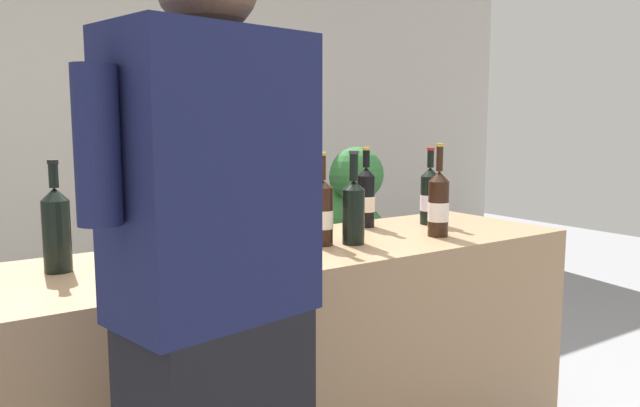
# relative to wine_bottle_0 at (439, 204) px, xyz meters

# --- Properties ---
(wall_back) EXTENTS (8.00, 0.10, 2.80)m
(wall_back) POSITION_rel_wine_bottle_0_xyz_m (-0.61, 2.73, 0.37)
(wall_back) COLOR beige
(wall_back) RESTS_ON ground_plane
(counter) EXTENTS (2.29, 0.67, 0.91)m
(counter) POSITION_rel_wine_bottle_0_xyz_m (-0.61, 0.13, -0.58)
(counter) COLOR #9E7A56
(counter) RESTS_ON ground_plane
(wine_bottle_0) EXTENTS (0.08, 0.08, 0.36)m
(wine_bottle_0) POSITION_rel_wine_bottle_0_xyz_m (0.00, 0.00, 0.00)
(wine_bottle_0) COLOR black
(wine_bottle_0) RESTS_ON counter
(wine_bottle_1) EXTENTS (0.08, 0.08, 0.34)m
(wine_bottle_1) POSITION_rel_wine_bottle_0_xyz_m (-0.47, 0.11, -0.01)
(wine_bottle_1) COLOR black
(wine_bottle_1) RESTS_ON counter
(wine_bottle_2) EXTENTS (0.08, 0.08, 0.33)m
(wine_bottle_2) POSITION_rel_wine_bottle_0_xyz_m (-0.45, 0.29, -0.01)
(wine_bottle_2) COLOR black
(wine_bottle_2) RESTS_ON counter
(wine_bottle_3) EXTENTS (0.08, 0.08, 0.34)m
(wine_bottle_3) POSITION_rel_wine_bottle_0_xyz_m (-1.35, 0.23, 0.01)
(wine_bottle_3) COLOR black
(wine_bottle_3) RESTS_ON counter
(wine_bottle_4) EXTENTS (0.08, 0.08, 0.33)m
(wine_bottle_4) POSITION_rel_wine_bottle_0_xyz_m (0.18, 0.23, -0.00)
(wine_bottle_4) COLOR black
(wine_bottle_4) RESTS_ON counter
(wine_bottle_5) EXTENTS (0.08, 0.08, 0.34)m
(wine_bottle_5) POSITION_rel_wine_bottle_0_xyz_m (-0.37, 0.06, 0.00)
(wine_bottle_5) COLOR black
(wine_bottle_5) RESTS_ON counter
(wine_bottle_6) EXTENTS (0.08, 0.08, 0.33)m
(wine_bottle_6) POSITION_rel_wine_bottle_0_xyz_m (-0.65, 0.27, -0.01)
(wine_bottle_6) COLOR black
(wine_bottle_6) RESTS_ON counter
(wine_bottle_7) EXTENTS (0.08, 0.08, 0.34)m
(wine_bottle_7) POSITION_rel_wine_bottle_0_xyz_m (-0.10, 0.33, 0.00)
(wine_bottle_7) COLOR black
(wine_bottle_7) RESTS_ON counter
(wine_glass) EXTENTS (0.07, 0.07, 0.19)m
(wine_glass) POSITION_rel_wine_bottle_0_xyz_m (-0.75, 0.05, -0.00)
(wine_glass) COLOR silver
(wine_glass) RESTS_ON counter
(person_server) EXTENTS (0.56, 0.35, 1.68)m
(person_server) POSITION_rel_wine_bottle_0_xyz_m (-0.56, 0.84, -0.21)
(person_server) COLOR black
(person_server) RESTS_ON ground_plane
(person_guest) EXTENTS (0.55, 0.31, 1.73)m
(person_guest) POSITION_rel_wine_bottle_0_xyz_m (-1.21, -0.55, -0.18)
(person_guest) COLOR black
(person_guest) RESTS_ON ground_plane
(potted_shrub) EXTENTS (0.46, 0.49, 1.20)m
(potted_shrub) POSITION_rel_wine_bottle_0_xyz_m (0.59, 1.36, -0.35)
(potted_shrub) COLOR brown
(potted_shrub) RESTS_ON ground_plane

